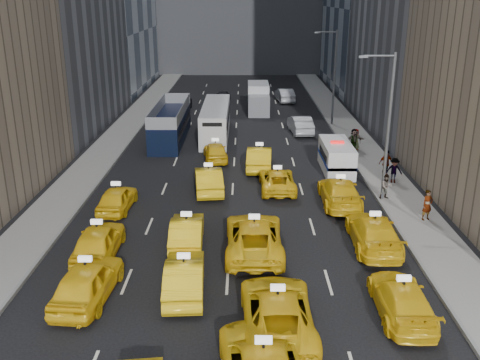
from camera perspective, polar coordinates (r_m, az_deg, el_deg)
The scene contains 36 objects.
ground at distance 22.51m, azimuth -1.51°, elevation -13.34°, with size 160.00×160.00×0.00m, color black.
sidewalk_west at distance 46.94m, azimuth -13.47°, elevation 3.84°, with size 3.00×90.00×0.15m, color gray.
sidewalk_east at distance 46.62m, azimuth 12.53°, elevation 3.80°, with size 3.00×90.00×0.15m, color gray.
curb_west at distance 46.61m, azimuth -11.74°, elevation 3.88°, with size 0.15×90.00×0.18m, color slate.
curb_east at distance 46.33m, azimuth 10.77°, elevation 3.85°, with size 0.15×90.00×0.18m, color slate.
streetlight_near at distance 32.90m, azimuth 15.39°, elevation 5.91°, with size 2.15×0.22×9.00m.
streetlight_far at distance 52.16m, azimuth 9.92°, elevation 11.03°, with size 2.15×0.22×9.00m.
taxi_4 at distance 23.45m, azimuth -15.96°, elevation -10.36°, with size 1.96×4.87×1.66m, color yellow.
taxi_5 at distance 23.20m, azimuth -5.94°, elevation -10.19°, with size 1.61×4.62×1.52m, color yellow.
taxi_6 at distance 20.78m, azimuth 3.99°, elevation -13.81°, with size 2.67×5.79×1.61m, color yellow.
taxi_7 at distance 22.58m, azimuth 16.86°, elevation -12.05°, with size 1.98×4.88×1.42m, color yellow.
taxi_8 at distance 26.90m, azimuth -14.87°, elevation -6.33°, with size 1.90×4.73×1.61m, color yellow.
taxi_9 at distance 27.27m, azimuth -5.68°, elevation -5.50°, with size 1.59×4.55×1.50m, color yellow.
taxi_10 at distance 26.48m, azimuth 1.51°, elevation -6.01°, with size 2.75×5.97×1.66m, color yellow.
taxi_11 at distance 27.80m, azimuth 14.07°, elevation -5.42°, with size 2.22×5.47×1.59m, color yellow.
taxi_12 at distance 32.32m, azimuth -12.98°, elevation -1.93°, with size 1.69×4.21×1.43m, color yellow.
taxi_13 at distance 34.50m, azimuth -3.37°, elevation 0.05°, with size 1.68×4.83×1.59m, color yellow.
taxi_14 at distance 34.83m, azimuth 4.00°, elevation -0.01°, with size 2.20×4.78×1.33m, color yellow.
taxi_15 at distance 32.84m, azimuth 10.59°, elevation -1.28°, with size 2.22×5.45×1.58m, color yellow.
taxi_16 at distance 40.98m, azimuth -2.63°, elevation 3.06°, with size 1.69×4.20×1.43m, color yellow.
taxi_17 at distance 38.98m, azimuth 2.07°, elevation 2.38°, with size 1.74×4.99×1.65m, color yellow.
nypd_van at distance 39.09m, azimuth 10.25°, elevation 2.39°, with size 2.51×5.32×2.21m.
double_decker at distance 47.12m, azimuth -7.42°, elevation 6.11°, with size 3.08×10.85×3.12m.
city_bus at distance 48.16m, azimuth -2.61°, elevation 6.34°, with size 3.00×10.96×2.80m.
box_truck at distance 58.38m, azimuth 1.97°, elevation 8.71°, with size 2.48×6.56×2.96m.
misc_car_0 at distance 49.53m, azimuth 6.46°, elevation 5.92°, with size 1.71×4.91×1.62m, color #B8BCC1.
misc_car_1 at distance 59.25m, azimuth -6.65°, elevation 8.11°, with size 2.69×5.84×1.62m, color black.
misc_car_2 at distance 67.02m, azimuth 2.11°, elevation 9.52°, with size 2.27×5.59×1.62m, color gray.
misc_car_3 at distance 63.85m, azimuth -1.83°, elevation 8.93°, with size 1.64×4.08×1.39m, color black.
misc_car_4 at distance 64.19m, azimuth 4.80°, elevation 9.02°, with size 1.69×4.83×1.59m, color #A7A9AF.
pedestrian_0 at distance 31.48m, azimuth 19.35°, elevation -2.53°, with size 0.64×0.42×1.76m, color gray.
pedestrian_1 at distance 33.98m, azimuth 15.34°, elevation -0.69°, with size 0.76×0.42×1.57m, color gray.
pedestrian_2 at distance 37.04m, azimuth 16.11°, elevation 1.00°, with size 1.10×0.46×1.71m, color gray.
pedestrian_3 at distance 38.17m, azimuth 15.29°, elevation 1.73°, with size 1.09×0.50×1.87m, color gray.
pedestrian_4 at distance 44.32m, azimuth 12.24°, elevation 4.27°, with size 0.83×0.45×1.70m, color gray.
pedestrian_5 at distance 43.58m, azimuth 12.03°, elevation 4.16°, with size 1.75×0.50×1.89m, color gray.
Camera 1 is at (0.71, -18.96, 12.12)m, focal length 40.00 mm.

